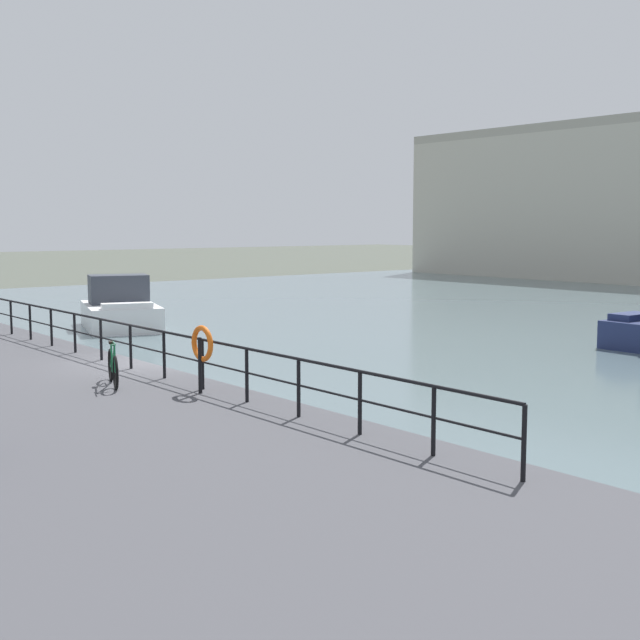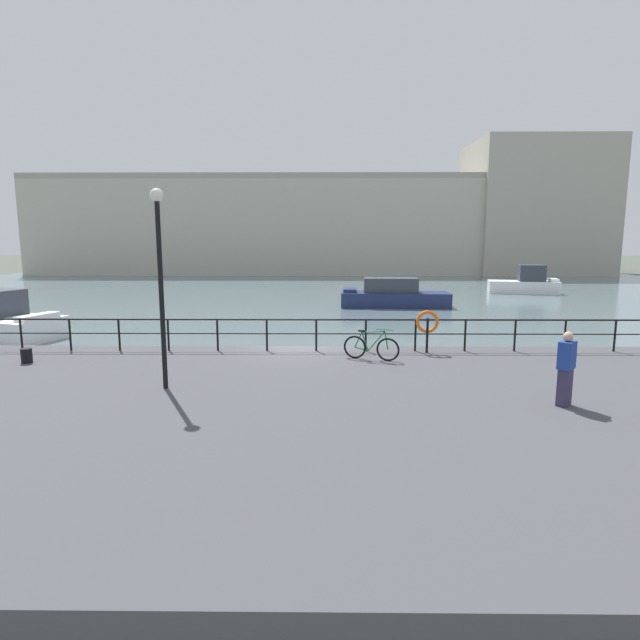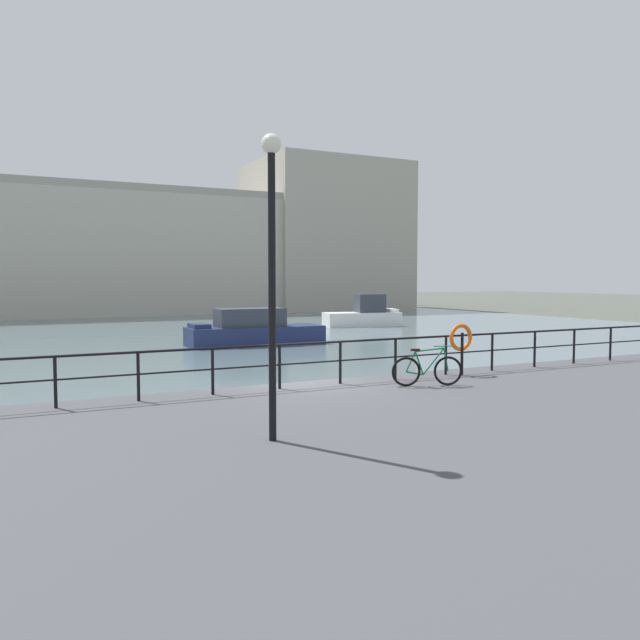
# 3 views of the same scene
# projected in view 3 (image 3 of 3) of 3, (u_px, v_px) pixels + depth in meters

# --- Properties ---
(ground_plane) EXTENTS (240.00, 240.00, 0.00)m
(ground_plane) POSITION_uv_depth(u_px,v_px,m) (305.00, 420.00, 16.42)
(ground_plane) COLOR #4C5147
(water_basin) EXTENTS (80.00, 60.00, 0.01)m
(water_basin) POSITION_uv_depth(u_px,v_px,m) (108.00, 332.00, 43.20)
(water_basin) COLOR slate
(water_basin) RESTS_ON ground_plane
(quay_promenade) EXTENTS (56.00, 13.00, 0.99)m
(quay_promenade) POSITION_uv_depth(u_px,v_px,m) (476.00, 467.00, 10.63)
(quay_promenade) COLOR #47474C
(quay_promenade) RESTS_ON ground_plane
(harbor_building) EXTENTS (73.12, 13.93, 16.88)m
(harbor_building) POSITION_uv_depth(u_px,v_px,m) (146.00, 250.00, 66.10)
(harbor_building) COLOR #B2AD9E
(harbor_building) RESTS_ON ground_plane
(moored_cabin_cruiser) EXTENTS (5.96, 3.19, 2.41)m
(moored_cabin_cruiser) POSITION_uv_depth(u_px,v_px,m) (364.00, 315.00, 48.28)
(moored_cabin_cruiser) COLOR white
(moored_cabin_cruiser) RESTS_ON water_basin
(moored_harbor_tender) EXTENTS (7.45, 2.70, 1.99)m
(moored_harbor_tender) POSITION_uv_depth(u_px,v_px,m) (253.00, 331.00, 34.70)
(moored_harbor_tender) COLOR navy
(moored_harbor_tender) RESTS_ON water_basin
(quay_railing) EXTENTS (23.08, 0.07, 1.08)m
(quay_railing) POSITION_uv_depth(u_px,v_px,m) (340.00, 354.00, 15.93)
(quay_railing) COLOR black
(quay_railing) RESTS_ON quay_promenade
(parked_bicycle) EXTENTS (1.69, 0.66, 0.98)m
(parked_bicycle) POSITION_uv_depth(u_px,v_px,m) (427.00, 370.00, 15.61)
(parked_bicycle) COLOR black
(parked_bicycle) RESTS_ON quay_promenade
(life_ring_stand) EXTENTS (0.75, 0.16, 1.40)m
(life_ring_stand) POSITION_uv_depth(u_px,v_px,m) (461.00, 339.00, 17.39)
(life_ring_stand) COLOR black
(life_ring_stand) RESTS_ON quay_promenade
(quay_lamp_post) EXTENTS (0.32, 0.32, 4.89)m
(quay_lamp_post) POSITION_uv_depth(u_px,v_px,m) (272.00, 248.00, 10.18)
(quay_lamp_post) COLOR black
(quay_lamp_post) RESTS_ON quay_promenade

